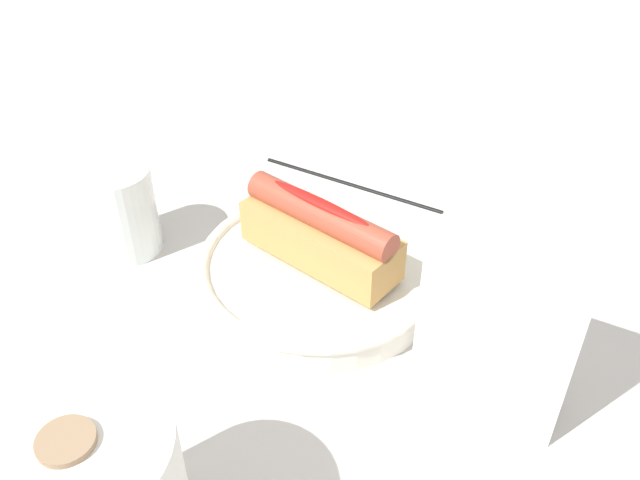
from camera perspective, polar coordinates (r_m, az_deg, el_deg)
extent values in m
plane|color=beige|center=(0.64, 2.69, -3.92)|extent=(2.40, 2.40, 0.00)
cylinder|color=silver|center=(0.63, 0.00, -2.78)|extent=(0.22, 0.22, 0.03)
torus|color=silver|center=(0.63, 0.00, -1.88)|extent=(0.23, 0.23, 0.01)
cube|color=tan|center=(0.61, 0.00, 0.00)|extent=(0.16, 0.10, 0.04)
cylinder|color=#A84733|center=(0.59, 0.00, 2.12)|extent=(0.15, 0.08, 0.03)
ellipsoid|color=red|center=(0.59, 0.00, 3.05)|extent=(0.11, 0.05, 0.01)
cylinder|color=white|center=(0.69, -16.19, 2.38)|extent=(0.07, 0.07, 0.09)
cylinder|color=silver|center=(0.69, -16.05, 1.72)|extent=(0.06, 0.06, 0.07)
cylinder|color=#997A5B|center=(0.38, -20.33, -15.36)|extent=(0.03, 0.03, 0.00)
cube|color=white|center=(0.51, 14.63, -7.20)|extent=(0.12, 0.06, 0.15)
cylinder|color=black|center=(0.78, 2.57, 4.72)|extent=(0.22, 0.05, 0.01)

